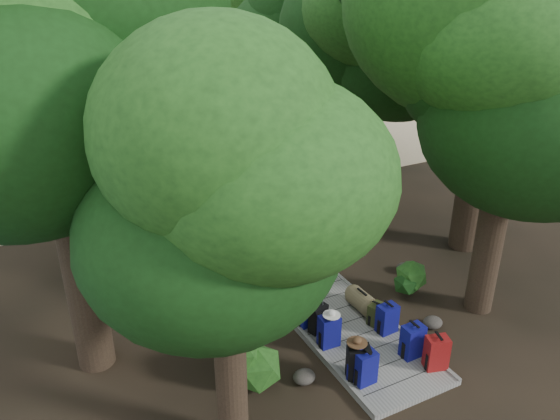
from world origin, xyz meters
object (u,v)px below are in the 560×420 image
backpack_right_c (387,317)px  lone_suitcase_on_sand (201,164)px  backpack_left_c (329,329)px  backpack_left_d (306,315)px  backpack_right_a (437,351)px  suitcase_on_boardwalk (318,318)px  backpack_left_a (366,366)px  backpack_right_b (413,339)px  sun_lounger (247,143)px  duffel_right_khaki (361,301)px  backpack_right_d (376,313)px  backpack_left_b (358,361)px  kayak (73,161)px

backpack_right_c → lone_suitcase_on_sand: (-0.20, 10.99, -0.11)m
backpack_left_c → backpack_left_d: (-0.08, 0.79, -0.13)m
backpack_right_a → suitcase_on_boardwalk: 2.47m
backpack_left_a → backpack_left_c: size_ratio=0.98×
backpack_left_c → backpack_right_b: bearing=-36.1°
suitcase_on_boardwalk → sun_lounger: bearing=56.3°
backpack_left_d → duffel_right_khaki: backpack_left_d is taller
backpack_right_c → backpack_right_d: backpack_right_c is taller
backpack_left_a → suitcase_on_boardwalk: backpack_left_a is taller
backpack_right_b → backpack_left_d: bearing=125.6°
backpack_left_b → backpack_right_b: backpack_left_b is taller
backpack_right_a → duffel_right_khaki: (-0.16, 2.25, -0.16)m
backpack_right_a → backpack_right_c: backpack_right_a is taller
backpack_left_a → duffel_right_khaki: size_ratio=1.15×
backpack_left_d → backpack_right_b: bearing=-62.6°
backpack_left_d → kayak: backpack_left_d is taller
backpack_left_a → kayak: (-3.06, 15.13, -0.32)m
backpack_left_b → backpack_left_c: 1.07m
suitcase_on_boardwalk → lone_suitcase_on_sand: size_ratio=0.89×
backpack_right_a → backpack_right_c: size_ratio=1.07×
backpack_left_b → kayak: bearing=123.7°
backpack_right_d → duffel_right_khaki: 0.59m
backpack_left_d → backpack_right_b: size_ratio=0.66×
backpack_right_c → kayak: backpack_right_c is taller
kayak → backpack_right_b: bearing=-49.3°
backpack_left_b → backpack_left_d: backpack_left_b is taller
backpack_left_b → duffel_right_khaki: size_ratio=1.19×
kayak → backpack_right_c: bearing=-48.2°
backpack_left_b → backpack_right_a: backpack_left_b is taller
backpack_right_a → backpack_left_a: bearing=-174.6°
backpack_right_c → backpack_right_d: size_ratio=1.32×
lone_suitcase_on_sand → backpack_left_a: bearing=-111.3°
suitcase_on_boardwalk → lone_suitcase_on_sand: bearing=67.5°
backpack_right_d → backpack_left_b: bearing=-157.1°
backpack_right_d → suitcase_on_boardwalk: bearing=144.2°
backpack_right_c → sun_lounger: backpack_right_c is taller
backpack_left_b → backpack_right_c: backpack_left_b is taller
backpack_right_b → backpack_left_b: bearing=-179.9°
backpack_left_a → backpack_right_a: size_ratio=0.99×
suitcase_on_boardwalk → backpack_right_b: bearing=-67.4°
suitcase_on_boardwalk → backpack_left_c: bearing=-111.7°
backpack_left_c → suitcase_on_boardwalk: size_ratio=1.23×
backpack_right_d → backpack_right_c: bearing=-102.9°
backpack_left_d → lone_suitcase_on_sand: 10.10m
backpack_left_c → kayak: backpack_left_c is taller
backpack_left_c → backpack_right_a: size_ratio=1.01×
backpack_left_d → backpack_right_a: bearing=-65.5°
backpack_left_b → backpack_left_c: bearing=111.1°
backpack_left_c → backpack_right_c: bearing=-5.1°
backpack_right_a → kayak: backpack_right_a is taller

